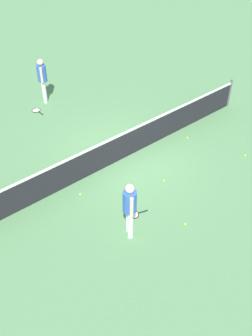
{
  "coord_description": "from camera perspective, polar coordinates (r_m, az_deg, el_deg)",
  "views": [
    {
      "loc": [
        -6.12,
        -7.73,
        7.99
      ],
      "look_at": [
        -0.9,
        -1.26,
        0.9
      ],
      "focal_mm": 42.87,
      "sensor_mm": 36.0,
      "label": 1
    }
  ],
  "objects": [
    {
      "name": "tennis_ball_by_net",
      "position": [
        11.48,
        -6.54,
        -3.75
      ],
      "size": [
        0.07,
        0.07,
        0.07
      ],
      "primitive_type": "sphere",
      "color": "#C6E033",
      "rests_on": "ground_plane"
    },
    {
      "name": "player_near_side",
      "position": [
        9.73,
        0.52,
        -5.41
      ],
      "size": [
        0.46,
        0.5,
        1.7
      ],
      "color": "white",
      "rests_on": "ground_plane"
    },
    {
      "name": "tennis_ball_baseline",
      "position": [
        13.29,
        16.57,
        1.72
      ],
      "size": [
        0.07,
        0.07,
        0.07
      ],
      "primitive_type": "sphere",
      "color": "#C6E033",
      "rests_on": "ground_plane"
    },
    {
      "name": "tennis_racket_near_player",
      "position": [
        10.9,
        1.17,
        -6.59
      ],
      "size": [
        0.61,
        0.39,
        0.03
      ],
      "color": "black",
      "rests_on": "ground_plane"
    },
    {
      "name": "tennis_ball_stray_right",
      "position": [
        11.88,
        5.42,
        -1.83
      ],
      "size": [
        0.07,
        0.07,
        0.07
      ],
      "primitive_type": "sphere",
      "color": "#C6E033",
      "rests_on": "ground_plane"
    },
    {
      "name": "tennis_ball_midcourt",
      "position": [
        10.75,
        8.41,
        -7.91
      ],
      "size": [
        0.07,
        0.07,
        0.07
      ],
      "primitive_type": "sphere",
      "color": "#C6E033",
      "rests_on": "ground_plane"
    },
    {
      "name": "ground_plane",
      "position": [
        12.69,
        -0.4,
        1.42
      ],
      "size": [
        40.0,
        40.0,
        0.0
      ],
      "primitive_type": "plane",
      "color": "#4C7A4C"
    },
    {
      "name": "player_far_side",
      "position": [
        15.37,
        -11.81,
        12.57
      ],
      "size": [
        0.47,
        0.49,
        1.7
      ],
      "color": "white",
      "rests_on": "ground_plane"
    },
    {
      "name": "court_net",
      "position": [
        12.38,
        -0.41,
        3.23
      ],
      "size": [
        10.09,
        0.09,
        1.07
      ],
      "color": "#4C4C51",
      "rests_on": "ground_plane"
    },
    {
      "name": "tennis_ball_stray_left",
      "position": [
        13.64,
        8.69,
        4.26
      ],
      "size": [
        0.07,
        0.07,
        0.07
      ],
      "primitive_type": "sphere",
      "color": "#C6E033",
      "rests_on": "ground_plane"
    },
    {
      "name": "tennis_racket_far_player",
      "position": [
        15.3,
        -12.6,
        7.97
      ],
      "size": [
        0.35,
        0.6,
        0.03
      ],
      "color": "black",
      "rests_on": "ground_plane"
    }
  ]
}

